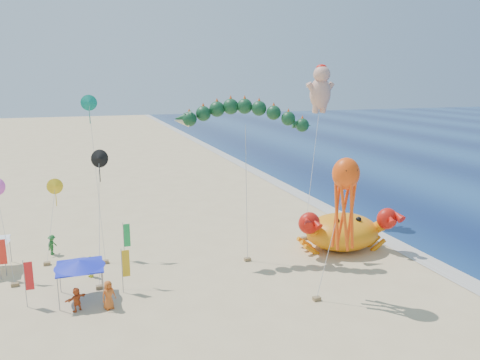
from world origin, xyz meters
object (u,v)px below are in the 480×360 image
object	(u,v)px
cherub_kite	(321,88)
octopus_kite	(345,197)
crab_inflatable	(343,230)
dragon_kite	(243,119)
canopy_blue	(80,264)

from	to	relation	value
cherub_kite	octopus_kite	world-z (taller)	cherub_kite
crab_inflatable	octopus_kite	distance (m)	10.84
dragon_kite	canopy_blue	bearing A→B (deg)	-163.45
crab_inflatable	dragon_kite	distance (m)	13.00
octopus_kite	canopy_blue	size ratio (longest dim) A/B	2.92
crab_inflatable	octopus_kite	xyz separation A→B (m)	(-4.97, -8.01, 5.35)
octopus_kite	canopy_blue	world-z (taller)	octopus_kite
canopy_blue	crab_inflatable	bearing A→B (deg)	6.45
crab_inflatable	canopy_blue	bearing A→B (deg)	-173.55
dragon_kite	octopus_kite	bearing A→B (deg)	-69.00
dragon_kite	octopus_kite	size ratio (longest dim) A/B	1.31
canopy_blue	dragon_kite	bearing A→B (deg)	16.55
crab_inflatable	cherub_kite	distance (m)	14.91
dragon_kite	canopy_blue	size ratio (longest dim) A/B	3.83
cherub_kite	dragon_kite	bearing A→B (deg)	-145.40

